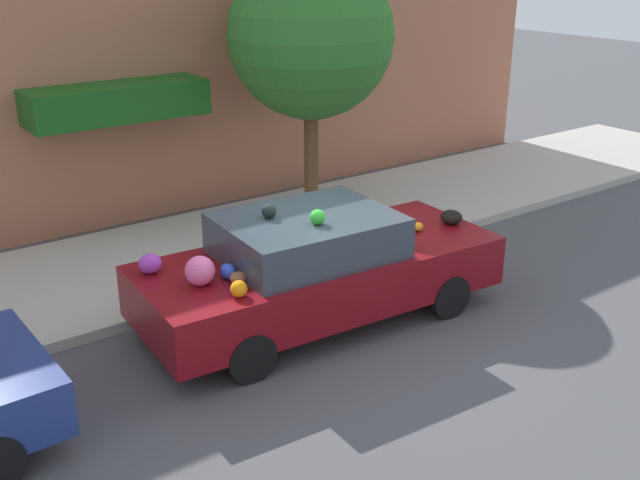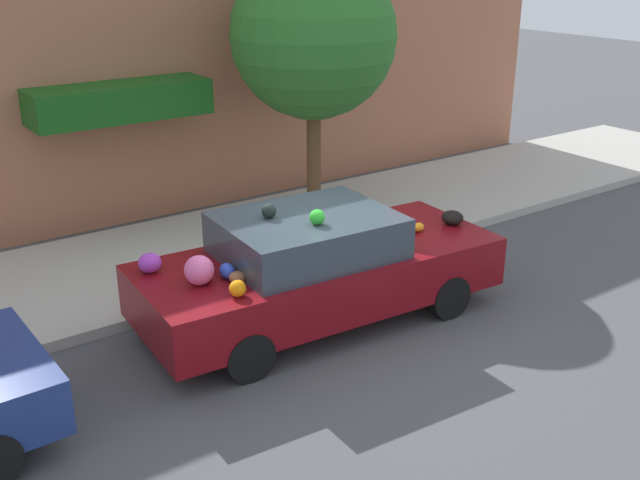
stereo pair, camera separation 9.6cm
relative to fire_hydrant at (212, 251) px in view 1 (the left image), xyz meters
The scene contains 6 objects.
ground_plane 1.92m from the fire_hydrant, 71.70° to the right, with size 60.00×60.00×0.00m, color #4C4C4F.
sidewalk_curb 1.18m from the fire_hydrant, 58.01° to the left, with size 24.00×3.20×0.14m.
building_facade 3.85m from the fire_hydrant, 80.13° to the left, with size 18.00×1.20×5.30m.
street_tree 4.00m from the fire_hydrant, 27.36° to the left, with size 2.69×2.69×4.31m.
fire_hydrant is the anchor object (origin of this frame).
art_car 1.86m from the fire_hydrant, 73.32° to the right, with size 4.68×2.09×1.61m.
Camera 1 is at (-5.01, -6.92, 4.45)m, focal length 42.00 mm.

